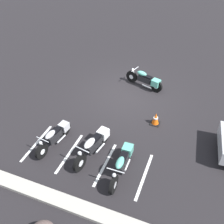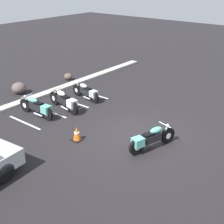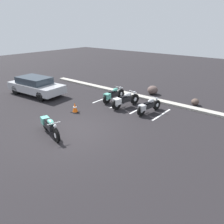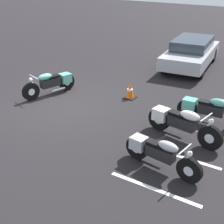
% 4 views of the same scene
% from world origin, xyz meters
% --- Properties ---
extents(ground, '(60.00, 60.00, 0.00)m').
position_xyz_m(ground, '(0.00, 0.00, 0.00)').
color(ground, black).
extents(motorcycle_teal_featured, '(2.07, 0.88, 0.84)m').
position_xyz_m(motorcycle_teal_featured, '(-0.59, -0.90, 0.44)').
color(motorcycle_teal_featured, black).
rests_on(motorcycle_teal_featured, ground).
extents(parked_bike_0, '(0.60, 2.15, 0.84)m').
position_xyz_m(parked_bike_0, '(-1.29, 4.62, 0.45)').
color(parked_bike_0, black).
rests_on(parked_bike_0, ground).
extents(parked_bike_1, '(0.76, 2.22, 0.88)m').
position_xyz_m(parked_bike_1, '(-0.03, 4.19, 0.47)').
color(parked_bike_1, black).
rests_on(parked_bike_1, ground).
extents(parked_bike_2, '(0.64, 2.00, 0.79)m').
position_xyz_m(parked_bike_2, '(1.58, 4.28, 0.42)').
color(parked_bike_2, black).
rests_on(parked_bike_2, ground).
extents(car_silver, '(4.45, 2.21, 1.29)m').
position_xyz_m(car_silver, '(-6.52, 2.25, 0.68)').
color(car_silver, black).
rests_on(car_silver, ground).
extents(traffic_cone, '(0.40, 0.40, 0.57)m').
position_xyz_m(traffic_cone, '(-1.76, 1.69, 0.27)').
color(traffic_cone, black).
rests_on(traffic_cone, ground).
extents(stall_line_0, '(0.10, 2.10, 0.00)m').
position_xyz_m(stall_line_0, '(-2.10, 4.55, 0.00)').
color(stall_line_0, white).
rests_on(stall_line_0, ground).
extents(stall_line_1, '(0.10, 2.10, 0.00)m').
position_xyz_m(stall_line_1, '(-0.62, 4.55, 0.00)').
color(stall_line_1, white).
rests_on(stall_line_1, ground).
extents(stall_line_2, '(0.10, 2.10, 0.00)m').
position_xyz_m(stall_line_2, '(0.85, 4.55, 0.00)').
color(stall_line_2, white).
rests_on(stall_line_2, ground).
extents(stall_line_3, '(0.10, 2.10, 0.00)m').
position_xyz_m(stall_line_3, '(2.33, 4.55, 0.00)').
color(stall_line_3, white).
rests_on(stall_line_3, ground).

